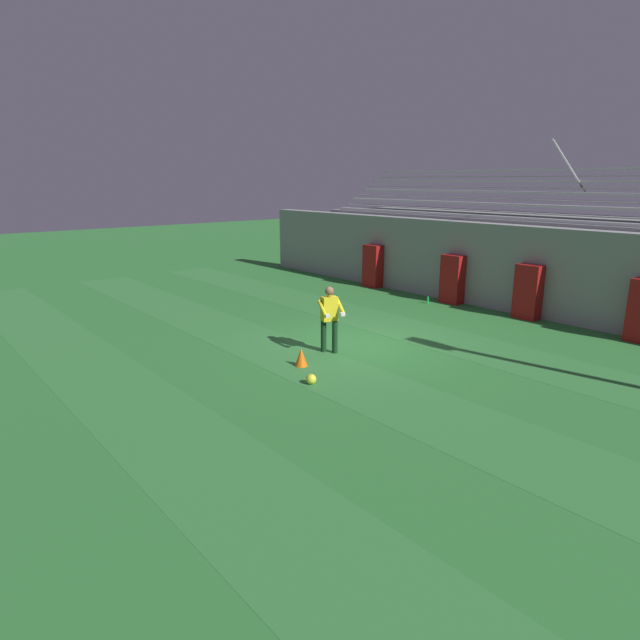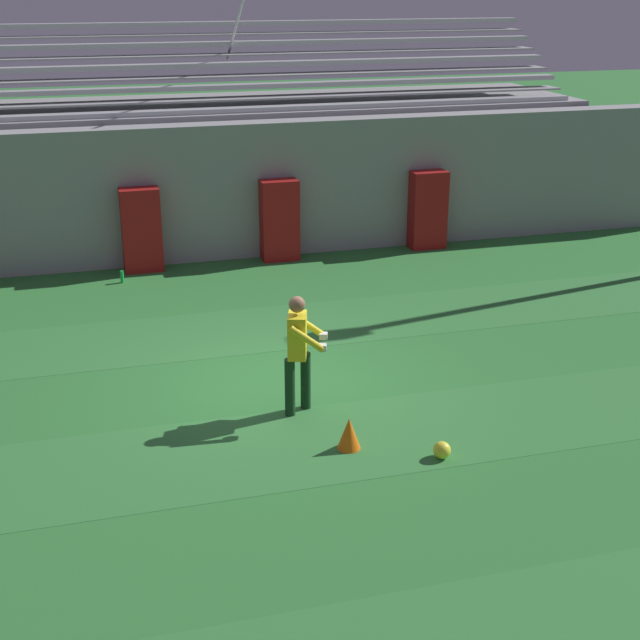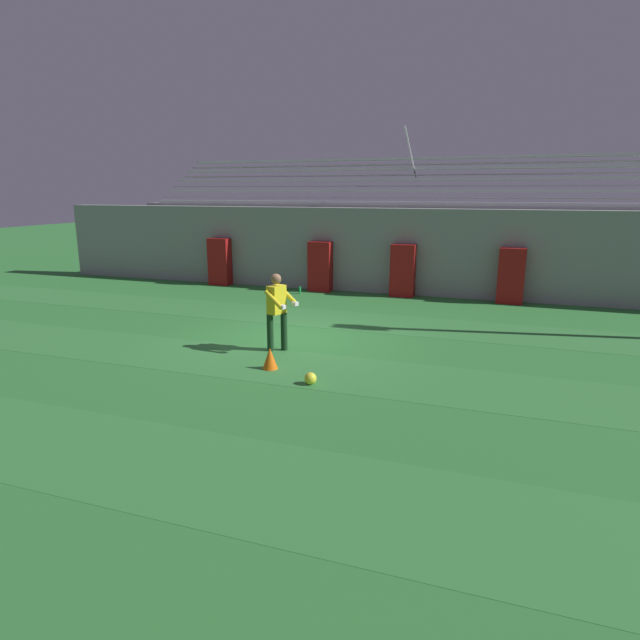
{
  "view_description": "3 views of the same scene",
  "coord_description": "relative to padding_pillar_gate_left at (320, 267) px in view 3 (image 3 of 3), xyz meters",
  "views": [
    {
      "loc": [
        9.69,
        -9.35,
        4.17
      ],
      "look_at": [
        1.13,
        -2.19,
        1.25
      ],
      "focal_mm": 30.0,
      "sensor_mm": 36.0,
      "label": 1
    },
    {
      "loc": [
        -2.6,
        -11.61,
        5.57
      ],
      "look_at": [
        0.21,
        -1.53,
        1.53
      ],
      "focal_mm": 50.0,
      "sensor_mm": 36.0,
      "label": 2
    },
    {
      "loc": [
        4.6,
        -11.11,
        3.36
      ],
      "look_at": [
        1.33,
        -1.84,
        0.98
      ],
      "focal_mm": 30.0,
      "sensor_mm": 36.0,
      "label": 3
    }
  ],
  "objects": [
    {
      "name": "ground_plane",
      "position": [
        1.42,
        -5.95,
        -0.84
      ],
      "size": [
        80.0,
        80.0,
        0.0
      ],
      "primitive_type": "plane",
      "color": "#2D7533"
    },
    {
      "name": "turf_stripe_near",
      "position": [
        1.42,
        -11.95,
        -0.84
      ],
      "size": [
        28.0,
        2.04,
        0.01
      ],
      "primitive_type": "cube",
      "color": "#337A38",
      "rests_on": "ground"
    },
    {
      "name": "turf_stripe_mid",
      "position": [
        1.42,
        -7.88,
        -0.84
      ],
      "size": [
        28.0,
        2.04,
        0.01
      ],
      "primitive_type": "cube",
      "color": "#337A38",
      "rests_on": "ground"
    },
    {
      "name": "turf_stripe_far",
      "position": [
        1.42,
        -3.8,
        -0.84
      ],
      "size": [
        28.0,
        2.04,
        0.01
      ],
      "primitive_type": "cube",
      "color": "#337A38",
      "rests_on": "ground"
    },
    {
      "name": "back_wall",
      "position": [
        1.42,
        0.55,
        0.56
      ],
      "size": [
        24.0,
        0.6,
        2.8
      ],
      "primitive_type": "cube",
      "color": "gray",
      "rests_on": "ground"
    },
    {
      "name": "padding_pillar_gate_left",
      "position": [
        0.0,
        0.0,
        0.0
      ],
      "size": [
        0.77,
        0.44,
        1.69
      ],
      "primitive_type": "cube",
      "color": "maroon",
      "rests_on": "ground"
    },
    {
      "name": "padding_pillar_gate_right",
      "position": [
        2.83,
        0.0,
        0.0
      ],
      "size": [
        0.77,
        0.44,
        1.69
      ],
      "primitive_type": "cube",
      "color": "maroon",
      "rests_on": "ground"
    },
    {
      "name": "padding_pillar_far_left",
      "position": [
        -3.88,
        0.0,
        0.0
      ],
      "size": [
        0.77,
        0.44,
        1.69
      ],
      "primitive_type": "cube",
      "color": "maroon",
      "rests_on": "ground"
    },
    {
      "name": "padding_pillar_far_right",
      "position": [
        6.14,
        0.0,
        0.0
      ],
      "size": [
        0.77,
        0.44,
        1.69
      ],
      "primitive_type": "cube",
      "color": "maroon",
      "rests_on": "ground"
    },
    {
      "name": "bleacher_stand",
      "position": [
        1.42,
        2.89,
        0.66
      ],
      "size": [
        18.0,
        4.05,
        5.43
      ],
      "color": "gray",
      "rests_on": "ground"
    },
    {
      "name": "goalkeeper",
      "position": [
        1.48,
        -6.94,
        0.11
      ],
      "size": [
        0.67,
        0.69,
        1.67
      ],
      "color": "#143319",
      "rests_on": "ground"
    },
    {
      "name": "soccer_ball",
      "position": [
        2.86,
        -8.65,
        -0.73
      ],
      "size": [
        0.22,
        0.22,
        0.22
      ],
      "primitive_type": "sphere",
      "color": "yellow",
      "rests_on": "ground"
    },
    {
      "name": "traffic_cone",
      "position": [
        1.83,
        -8.11,
        -0.63
      ],
      "size": [
        0.3,
        0.3,
        0.42
      ],
      "primitive_type": "cone",
      "color": "orange",
      "rests_on": "ground"
    },
    {
      "name": "water_bottle",
      "position": [
        -0.48,
        -0.68,
        -0.72
      ],
      "size": [
        0.07,
        0.07,
        0.24
      ],
      "primitive_type": "cylinder",
      "color": "green",
      "rests_on": "ground"
    }
  ]
}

